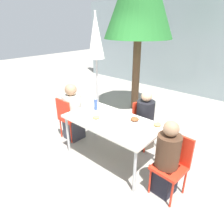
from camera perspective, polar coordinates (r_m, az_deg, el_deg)
ground_plane at (r=3.67m, az=0.00°, el=-12.95°), size 24.00×24.00×0.00m
building_facade at (r=6.95m, az=26.05°, el=15.99°), size 10.00×0.20×3.00m
dining_table at (r=3.30m, az=0.00°, el=-3.23°), size 1.61×0.87×0.75m
chair_left at (r=4.08m, az=-12.42°, el=-1.07°), size 0.40×0.40×0.88m
person_left at (r=4.07m, az=-11.14°, el=-0.52°), size 0.36×0.36×1.17m
chair_right at (r=2.89m, az=17.04°, el=-13.18°), size 0.43×0.43×0.88m
person_right at (r=2.84m, az=15.35°, el=-13.27°), size 0.32×0.32×1.12m
chair_far at (r=3.85m, az=9.12°, el=-2.37°), size 0.50×0.50×0.88m
person_far at (r=3.76m, az=9.34°, el=-2.77°), size 0.37×0.37×1.13m
closed_umbrella at (r=4.36m, az=-4.61°, el=19.24°), size 0.36×0.36×2.43m
plate_0 at (r=3.31m, az=-4.53°, el=-1.70°), size 0.22×0.22×0.06m
plate_1 at (r=3.25m, az=6.49°, el=-2.27°), size 0.25×0.25×0.07m
plate_2 at (r=3.15m, az=12.82°, el=-3.73°), size 0.22×0.22×0.06m
bottle at (r=3.64m, az=-4.66°, el=2.22°), size 0.06×0.06×0.22m
drinking_cup at (r=3.69m, az=-8.11°, el=1.25°), size 0.08×0.08×0.08m
salad_bowl at (r=2.92m, az=0.68°, el=-5.44°), size 0.15×0.15×0.05m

